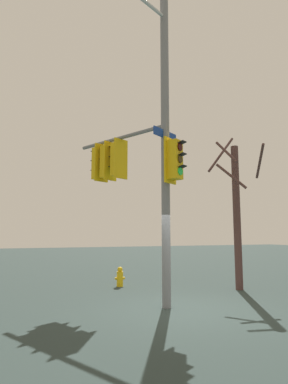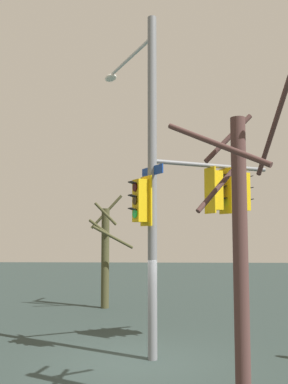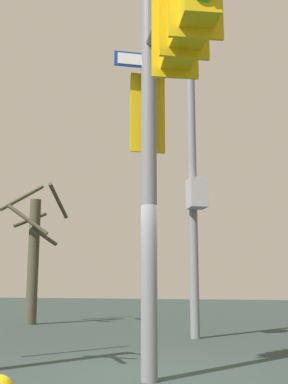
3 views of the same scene
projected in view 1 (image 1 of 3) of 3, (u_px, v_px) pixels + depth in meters
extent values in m
plane|color=#2A3734|center=(181.00, 311.00, 8.37)|extent=(80.00, 80.00, 0.00)
cylinder|color=slate|center=(165.00, 144.00, 9.25)|extent=(0.24, 0.24, 9.06)
cylinder|color=slate|center=(120.00, 138.00, 10.56)|extent=(1.82, 3.39, 0.12)
cube|color=gold|center=(117.00, 160.00, 10.53)|extent=(0.45, 0.42, 1.10)
cube|color=gold|center=(121.00, 159.00, 10.42)|extent=(0.53, 0.27, 1.30)
cylinder|color=#2F0403|center=(114.00, 150.00, 10.69)|extent=(0.21, 0.12, 0.22)
cube|color=black|center=(113.00, 147.00, 10.76)|extent=(0.26, 0.23, 0.06)
cylinder|color=#352504|center=(114.00, 160.00, 10.65)|extent=(0.21, 0.12, 0.22)
cube|color=black|center=(113.00, 157.00, 10.71)|extent=(0.26, 0.23, 0.06)
cylinder|color=#19D147|center=(114.00, 170.00, 10.60)|extent=(0.21, 0.12, 0.22)
cube|color=black|center=(112.00, 167.00, 10.67)|extent=(0.26, 0.23, 0.06)
cylinder|color=slate|center=(117.00, 141.00, 10.61)|extent=(0.04, 0.04, 0.15)
cube|color=gold|center=(107.00, 162.00, 10.87)|extent=(0.46, 0.44, 1.10)
cube|color=gold|center=(110.00, 161.00, 10.77)|extent=(0.51, 0.31, 1.30)
cylinder|color=#2F0403|center=(103.00, 153.00, 11.02)|extent=(0.21, 0.13, 0.22)
cube|color=black|center=(102.00, 150.00, 11.08)|extent=(0.26, 0.24, 0.06)
cylinder|color=#352504|center=(103.00, 162.00, 10.98)|extent=(0.21, 0.13, 0.22)
cube|color=black|center=(102.00, 159.00, 11.04)|extent=(0.26, 0.24, 0.06)
cylinder|color=#19D147|center=(103.00, 172.00, 10.93)|extent=(0.21, 0.13, 0.22)
cube|color=black|center=(102.00, 169.00, 10.99)|extent=(0.26, 0.24, 0.06)
cylinder|color=slate|center=(107.00, 144.00, 10.95)|extent=(0.04, 0.04, 0.15)
cube|color=gold|center=(98.00, 164.00, 11.15)|extent=(0.45, 0.42, 1.10)
cube|color=gold|center=(101.00, 163.00, 11.04)|extent=(0.52, 0.27, 1.30)
cylinder|color=#2F0403|center=(96.00, 155.00, 11.31)|extent=(0.21, 0.12, 0.22)
cube|color=black|center=(94.00, 152.00, 11.38)|extent=(0.26, 0.23, 0.06)
cylinder|color=#352504|center=(95.00, 164.00, 11.27)|extent=(0.21, 0.12, 0.22)
cube|color=black|center=(94.00, 161.00, 11.33)|extent=(0.26, 0.23, 0.06)
cylinder|color=#19D147|center=(95.00, 174.00, 11.22)|extent=(0.21, 0.12, 0.22)
cube|color=black|center=(94.00, 171.00, 11.29)|extent=(0.26, 0.23, 0.06)
cylinder|color=slate|center=(99.00, 146.00, 11.23)|extent=(0.04, 0.04, 0.15)
cube|color=gold|center=(175.00, 160.00, 8.97)|extent=(0.46, 0.44, 1.10)
cube|color=gold|center=(170.00, 161.00, 9.07)|extent=(0.50, 0.32, 1.30)
cylinder|color=#2F0403|center=(180.00, 147.00, 8.91)|extent=(0.20, 0.14, 0.22)
cube|color=black|center=(182.00, 142.00, 8.88)|extent=(0.26, 0.25, 0.06)
cylinder|color=#352504|center=(180.00, 159.00, 8.87)|extent=(0.20, 0.14, 0.22)
cube|color=black|center=(183.00, 154.00, 8.84)|extent=(0.26, 0.25, 0.06)
cylinder|color=#19D147|center=(180.00, 171.00, 8.82)|extent=(0.20, 0.14, 0.22)
cube|color=black|center=(183.00, 166.00, 8.79)|extent=(0.26, 0.25, 0.06)
cube|color=navy|center=(165.00, 134.00, 9.29)|extent=(0.97, 0.57, 0.24)
cube|color=white|center=(165.00, 135.00, 9.30)|extent=(0.87, 0.51, 0.18)
cylinder|color=yellow|center=(120.00, 279.00, 12.19)|extent=(0.24, 0.24, 0.55)
sphere|color=yellow|center=(120.00, 269.00, 12.24)|extent=(0.20, 0.20, 0.20)
cylinder|color=yellow|center=(116.00, 279.00, 12.15)|extent=(0.10, 0.09, 0.09)
cylinder|color=yellow|center=(123.00, 278.00, 12.25)|extent=(0.10, 0.09, 0.09)
cylinder|color=#4E3330|center=(237.00, 216.00, 11.81)|extent=(0.27, 0.27, 5.25)
cylinder|color=#4E3330|center=(260.00, 162.00, 11.89)|extent=(1.07, 1.58, 0.94)
cylinder|color=#4E3330|center=(226.00, 152.00, 11.86)|extent=(0.32, 0.98, 0.99)
cylinder|color=#4E3330|center=(231.00, 176.00, 11.56)|extent=(0.72, 0.95, 1.02)
cylinder|color=#4E3330|center=(221.00, 154.00, 12.70)|extent=(1.43, 0.38, 1.57)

